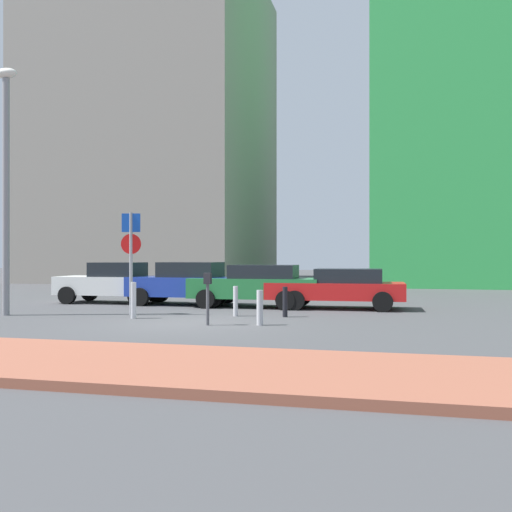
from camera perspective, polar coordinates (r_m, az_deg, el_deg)
ground_plane at (r=14.98m, az=-6.93°, el=-6.70°), size 120.00×120.00×0.00m
sidewalk_brick at (r=9.77m, az=-19.37°, el=-9.85°), size 40.00×3.21×0.14m
parked_car_white at (r=21.95m, az=-14.09°, el=-2.57°), size 4.05×2.02×1.52m
parked_car_blue at (r=20.64m, az=-6.98°, el=-2.65°), size 3.92×2.02×1.53m
parked_car_green at (r=19.48m, az=0.09°, el=-2.91°), size 4.46×1.97×1.45m
parked_car_red at (r=19.14m, az=8.26°, el=-3.12°), size 4.57×2.12×1.33m
parking_sign_post at (r=17.26m, az=-12.40°, el=0.55°), size 0.59×0.15×3.04m
parking_meter at (r=14.43m, az=-4.86°, el=-3.53°), size 0.18×0.14×1.32m
street_lamp at (r=18.52m, az=-23.74°, el=7.84°), size 0.70×0.36×7.30m
traffic_bollard_near at (r=16.38m, az=2.93°, el=-4.61°), size 0.14×0.14×0.87m
traffic_bollard_mid at (r=16.35m, az=-12.17°, el=-4.36°), size 0.15×0.15×1.02m
traffic_bollard_far at (r=14.41m, az=0.39°, el=-5.19°), size 0.16×0.16×0.89m
traffic_bollard_edge at (r=16.60m, az=-2.06°, el=-4.54°), size 0.14×0.14×0.87m
building_colorful_midrise at (r=40.84m, az=22.62°, el=18.87°), size 14.65×12.85×29.97m
building_under_construction at (r=43.78m, az=-9.83°, el=12.31°), size 14.94×14.89×22.23m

